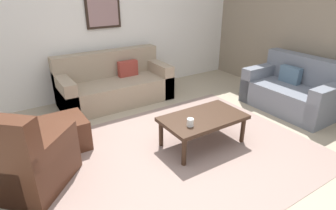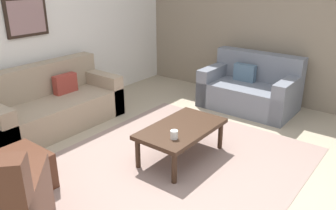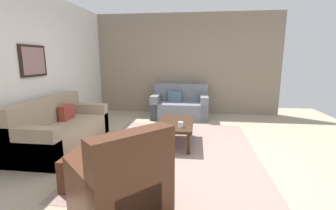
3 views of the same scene
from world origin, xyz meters
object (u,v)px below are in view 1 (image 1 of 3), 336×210
Objects in this scene: couch_main at (114,85)px; framed_artwork at (103,12)px; ottoman at (64,133)px; armchair_leather at (21,164)px; couch_loveseat at (294,92)px; cup at (190,122)px; coffee_table at (203,120)px.

couch_main is 1.29m from framed_artwork.
armchair_leather is at bearing -133.28° from ottoman.
cup is at bearing -175.58° from couch_loveseat.
couch_main is 1.72× the size of armchair_leather.
armchair_leather reaches higher than ottoman.
couch_loveseat is 2.08m from coffee_table.
cup reaches higher than coffee_table.
ottoman is (-3.65, 0.86, -0.10)m from couch_loveseat.
couch_loveseat reaches higher than cup.
couch_main is at bearing 44.96° from armchair_leather.
couch_loveseat reaches higher than coffee_table.
couch_main is 3.10× the size of framed_artwork.
couch_loveseat is at bearing -3.46° from armchair_leather.
coffee_table is at bearing -79.15° from couch_main.
framed_artwork is (1.25, 1.54, 1.32)m from ottoman.
armchair_leather is at bearing 166.57° from cup.
couch_main is 3.18m from couch_loveseat.
couch_main is 2.10m from coffee_table.
couch_main is 20.35× the size of cup.
cup is (-2.38, -0.18, 0.16)m from couch_loveseat.
coffee_table is 0.34m from cup.
couch_loveseat is at bearing 4.42° from cup.
cup is (-0.30, -0.11, 0.10)m from coffee_table.
armchair_leather is at bearing -135.04° from couch_main.
cup is at bearing -159.19° from coffee_table.
armchair_leather is (-1.74, -1.74, 0.01)m from couch_main.
ottoman is 1.66m from cup.
ottoman is 1.83m from coffee_table.
framed_artwork is (0.08, 0.41, 1.22)m from couch_main.
couch_main reaches higher than cup.
ottoman is (0.57, 0.60, -0.11)m from armchair_leather.
framed_artwork reaches higher than couch_loveseat.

